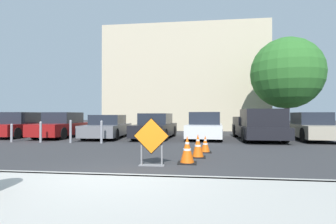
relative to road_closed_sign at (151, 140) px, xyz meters
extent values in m
plane|color=#333335|center=(-0.52, 8.37, -0.66)|extent=(96.00, 96.00, 0.00)
cube|color=#ADAAA3|center=(-0.52, -3.04, -0.59)|extent=(24.29, 2.81, 0.14)
cube|color=#ADAAA3|center=(-0.52, -1.63, -0.59)|extent=(24.29, 0.20, 0.14)
cube|color=black|center=(0.00, 0.00, 0.12)|extent=(0.95, 0.02, 0.95)
cube|color=orange|center=(0.00, -0.02, 0.12)|extent=(0.90, 0.02, 0.90)
cube|color=slate|center=(0.00, 0.04, -0.65)|extent=(0.66, 0.20, 0.02)
cube|color=slate|center=(-0.27, 0.04, -0.27)|extent=(0.04, 0.04, 0.78)
cube|color=slate|center=(0.27, 0.04, -0.27)|extent=(0.04, 0.04, 0.78)
cube|color=black|center=(0.90, 0.48, -0.64)|extent=(0.51, 0.51, 0.03)
cone|color=#EA590F|center=(0.90, 0.48, -0.27)|extent=(0.38, 0.38, 0.72)
cylinder|color=white|center=(0.90, 0.48, -0.11)|extent=(0.12, 0.12, 0.06)
cylinder|color=white|center=(0.90, 0.48, -0.28)|extent=(0.21, 0.21, 0.06)
cube|color=black|center=(1.18, 1.51, -0.64)|extent=(0.47, 0.47, 0.03)
cone|color=#EA590F|center=(1.18, 1.51, -0.28)|extent=(0.35, 0.35, 0.70)
cylinder|color=white|center=(1.18, 1.51, -0.13)|extent=(0.11, 0.11, 0.06)
cylinder|color=white|center=(1.18, 1.51, -0.30)|extent=(0.19, 0.19, 0.06)
cube|color=black|center=(1.42, 2.62, -0.64)|extent=(0.43, 0.43, 0.03)
cone|color=#EA590F|center=(1.42, 2.62, -0.35)|extent=(0.32, 0.32, 0.56)
cylinder|color=white|center=(1.42, 2.62, -0.22)|extent=(0.10, 0.10, 0.05)
cylinder|color=white|center=(1.42, 2.62, -0.36)|extent=(0.18, 0.18, 0.05)
cube|color=maroon|center=(-9.56, 7.70, -0.17)|extent=(1.91, 4.19, 0.62)
cube|color=#1E232D|center=(-9.56, 7.80, 0.48)|extent=(1.65, 1.94, 0.67)
cylinder|color=black|center=(-8.69, 6.43, -0.35)|extent=(0.21, 0.63, 0.63)
cylinder|color=black|center=(-8.74, 9.00, -0.35)|extent=(0.21, 0.63, 0.63)
cylinder|color=black|center=(-10.42, 8.97, -0.35)|extent=(0.21, 0.63, 0.63)
cube|color=maroon|center=(-6.79, 7.80, -0.15)|extent=(1.73, 4.56, 0.65)
cube|color=#1E232D|center=(-6.79, 7.92, 0.49)|extent=(1.51, 2.10, 0.63)
cylinder|color=black|center=(-6.00, 6.39, -0.33)|extent=(0.20, 0.66, 0.66)
cylinder|color=black|center=(-7.58, 6.39, -0.33)|extent=(0.20, 0.66, 0.66)
cylinder|color=black|center=(-6.01, 9.22, -0.33)|extent=(0.20, 0.66, 0.66)
cylinder|color=black|center=(-7.59, 9.21, -0.33)|extent=(0.20, 0.66, 0.66)
cube|color=slate|center=(-4.03, 7.76, -0.19)|extent=(2.17, 4.72, 0.60)
cube|color=#1E232D|center=(-4.04, 7.87, 0.38)|extent=(1.78, 2.22, 0.54)
cylinder|color=black|center=(-3.08, 6.39, -0.35)|extent=(0.24, 0.63, 0.62)
cylinder|color=black|center=(-4.78, 6.28, -0.35)|extent=(0.24, 0.63, 0.62)
cylinder|color=black|center=(-3.28, 9.24, -0.35)|extent=(0.24, 0.63, 0.62)
cylinder|color=black|center=(-4.98, 9.12, -0.35)|extent=(0.24, 0.63, 0.62)
cube|color=black|center=(-1.27, 7.85, -0.17)|extent=(2.00, 4.76, 0.63)
cube|color=#1E232D|center=(-1.26, 7.97, 0.44)|extent=(1.66, 2.23, 0.60)
cylinder|color=black|center=(-0.53, 6.36, -0.35)|extent=(0.23, 0.64, 0.63)
cylinder|color=black|center=(-2.15, 6.44, -0.35)|extent=(0.23, 0.64, 0.63)
cylinder|color=black|center=(-0.38, 9.26, -0.35)|extent=(0.23, 0.64, 0.63)
cylinder|color=black|center=(-2.01, 9.34, -0.35)|extent=(0.23, 0.64, 0.63)
cube|color=silver|center=(1.50, 7.80, -0.17)|extent=(2.07, 4.21, 0.64)
cube|color=#1E232D|center=(1.50, 7.90, 0.48)|extent=(1.71, 1.98, 0.66)
cylinder|color=black|center=(2.25, 6.48, -0.35)|extent=(0.24, 0.62, 0.61)
cylinder|color=black|center=(0.58, 6.59, -0.35)|extent=(0.24, 0.62, 0.61)
cylinder|color=black|center=(2.41, 9.01, -0.35)|extent=(0.24, 0.62, 0.61)
cylinder|color=black|center=(0.74, 9.12, -0.35)|extent=(0.24, 0.62, 0.61)
cube|color=black|center=(4.26, 7.76, -0.18)|extent=(2.04, 5.23, 0.55)
cube|color=black|center=(4.26, 6.58, 0.52)|extent=(1.86, 2.10, 0.85)
cube|color=black|center=(4.25, 10.01, 0.32)|extent=(1.91, 0.11, 0.45)
cube|color=black|center=(5.21, 8.81, 0.32)|extent=(0.11, 2.51, 0.45)
cube|color=black|center=(3.30, 8.80, 0.32)|extent=(0.11, 2.51, 0.45)
cylinder|color=black|center=(5.19, 6.20, -0.29)|extent=(0.24, 0.74, 0.74)
cylinder|color=black|center=(3.34, 6.19, -0.29)|extent=(0.24, 0.74, 0.74)
cylinder|color=black|center=(5.18, 9.33, -0.29)|extent=(0.24, 0.74, 0.74)
cylinder|color=black|center=(3.32, 9.32, -0.29)|extent=(0.24, 0.74, 0.74)
cube|color=#A39984|center=(7.02, 7.85, -0.15)|extent=(2.03, 4.68, 0.62)
cube|color=#1E232D|center=(7.03, 7.97, 0.47)|extent=(1.65, 2.20, 0.63)
cylinder|color=black|center=(6.14, 6.49, -0.30)|extent=(0.25, 0.72, 0.71)
cylinder|color=black|center=(7.91, 9.22, -0.30)|extent=(0.25, 0.72, 0.71)
cylinder|color=black|center=(6.33, 9.32, -0.30)|extent=(0.25, 0.72, 0.71)
cylinder|color=gray|center=(-3.29, 4.95, -0.16)|extent=(0.11, 0.11, 1.00)
sphere|color=gray|center=(-3.29, 4.95, 0.34)|extent=(0.12, 0.12, 0.12)
cylinder|color=gray|center=(-4.80, 4.95, -0.15)|extent=(0.11, 0.11, 1.02)
sphere|color=gray|center=(-4.80, 4.95, 0.36)|extent=(0.12, 0.12, 0.12)
cylinder|color=gray|center=(-6.31, 4.95, -0.19)|extent=(0.11, 0.11, 0.95)
sphere|color=gray|center=(-6.31, 4.95, 0.29)|extent=(0.12, 0.12, 0.12)
cylinder|color=gray|center=(-7.81, 4.95, -0.24)|extent=(0.11, 0.11, 0.83)
sphere|color=gray|center=(-7.81, 4.95, 0.17)|extent=(0.12, 0.12, 0.12)
cube|color=beige|center=(-0.12, 17.16, 3.82)|extent=(13.93, 5.00, 8.96)
cylinder|color=#513823|center=(6.81, 11.12, 0.49)|extent=(0.32, 0.32, 2.30)
sphere|color=#2D6B28|center=(6.81, 11.12, 3.36)|extent=(4.60, 4.60, 4.60)
camera|label=1|loc=(1.27, -6.67, 0.67)|focal=28.00mm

